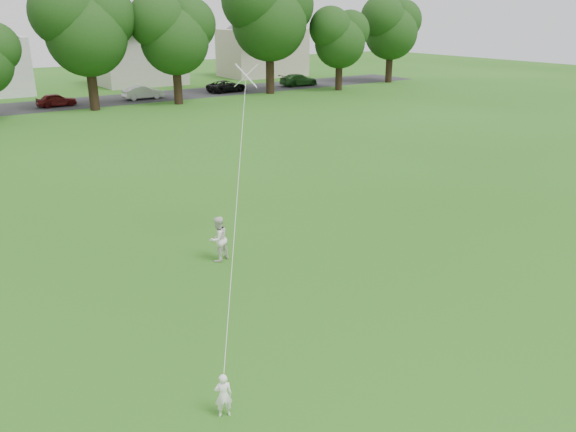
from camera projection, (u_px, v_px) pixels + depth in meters
ground at (284, 337)px, 13.91m from camera, size 160.00×160.00×0.00m
street at (0, 110)px, 46.43m from camera, size 90.00×7.00×0.01m
toddler at (223, 395)px, 11.06m from camera, size 0.41×0.34×0.97m
older_boy at (218, 239)px, 18.00m from camera, size 0.86×0.75×1.49m
kite at (237, 194)px, 14.45m from camera, size 3.11×4.40×10.46m
tree_row at (41, 25)px, 41.66m from camera, size 82.44×10.02×11.85m
parked_cars at (23, 102)px, 46.35m from camera, size 64.26×2.37×1.27m
house_row at (0, 40)px, 53.71m from camera, size 77.34×14.27×10.41m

